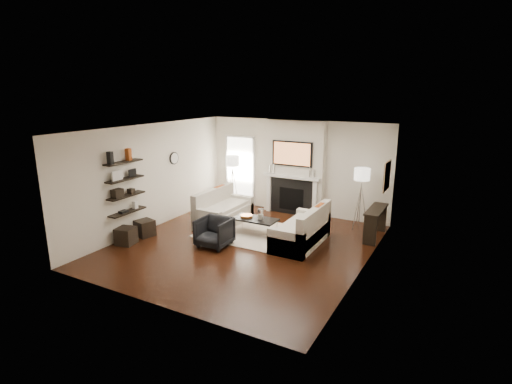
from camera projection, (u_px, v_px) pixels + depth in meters
The scene contains 71 objects.
room_envelope at pixel (243, 189), 8.98m from camera, with size 6.00×6.00×6.00m.
chimney_breast at pixel (294, 168), 11.43m from camera, with size 1.80×0.25×2.70m, color silver.
fireplace_surround at pixel (291, 197), 11.52m from camera, with size 1.30×0.02×1.04m, color black.
firebox at pixel (291, 199), 11.53m from camera, with size 0.75×0.02×0.65m, color black.
mantel_pilaster_l at pixel (269, 193), 11.82m from camera, with size 0.12×0.08×1.10m, color white.
mantel_pilaster_r at pixel (315, 199), 11.15m from camera, with size 0.12×0.08×1.10m, color white.
mantel_shelf at pixel (291, 177), 11.33m from camera, with size 1.70×0.18×0.07m, color white.
tv_body at pixel (292, 154), 11.18m from camera, with size 1.20×0.06×0.70m, color black.
tv_screen at pixel (292, 154), 11.15m from camera, with size 1.10×0.01×0.62m, color #BF723F.
candlestick_l_tall at pixel (274, 169), 11.54m from camera, with size 0.04×0.04×0.30m, color silver.
candlestick_l_short at pixel (270, 169), 11.61m from camera, with size 0.04×0.04×0.24m, color silver.
candlestick_r_tall at pixel (310, 172), 11.03m from camera, with size 0.04×0.04×0.30m, color silver.
candlestick_r_short at pixel (314, 174), 10.98m from camera, with size 0.04×0.04×0.24m, color silver.
hallway_panel at pixel (241, 171), 12.45m from camera, with size 0.90×0.02×2.10m, color white.
door_trim_l at pixel (227, 170), 12.66m from camera, with size 0.06×0.06×2.16m, color white.
door_trim_r at pixel (254, 173), 12.21m from camera, with size 0.06×0.06×2.16m, color white.
door_trim_top at pixel (240, 137), 12.16m from camera, with size 1.02×0.06×0.06m, color white.
rug at pixel (254, 233), 10.11m from camera, with size 2.60×2.00×0.01m, color beige.
loveseat_left_base at pixel (224, 216), 10.80m from camera, with size 0.85×1.80×0.42m, color beige.
loveseat_left_back at pixel (214, 203), 10.87m from camera, with size 0.18×1.80×0.80m, color beige.
loveseat_left_arm_n at pixel (207, 221), 10.09m from camera, with size 0.85×0.18×0.60m, color beige.
loveseat_left_arm_s at pixel (239, 205), 11.46m from camera, with size 0.85×0.18×0.60m, color beige.
loveseat_left_cushion at pixel (225, 207), 10.71m from camera, with size 0.63×1.44×0.10m, color beige.
pillow_left_orange at pixel (220, 193), 11.08m from camera, with size 0.10×0.42×0.42m, color #984012.
pillow_left_charcoal at pixel (207, 199), 10.57m from camera, with size 0.10×0.40×0.40m, color black.
loveseat_right_base at pixel (300, 236), 9.33m from camera, with size 0.85×1.80×0.42m, color beige.
loveseat_right_back at pixel (314, 225), 9.10m from camera, with size 0.18×1.80×0.80m, color beige.
loveseat_right_arm_n at pixel (286, 244), 8.62m from camera, with size 0.85×0.18×0.60m, color beige.
loveseat_right_arm_s at pixel (313, 222), 10.00m from camera, with size 0.85×0.18×0.60m, color beige.
loveseat_right_cushion at pixel (299, 225), 9.29m from camera, with size 0.63×1.44×0.10m, color beige.
pillow_right_orange at pixel (319, 213), 9.30m from camera, with size 0.10×0.42×0.42m, color #984012.
pillow_right_charcoal at pixel (310, 221), 8.80m from camera, with size 0.10×0.40×0.40m, color black.
coffee_table at pixel (255, 219), 9.92m from camera, with size 1.10×0.55×0.04m, color black.
coffee_leg_nw at pixel (234, 227), 10.02m from camera, with size 0.02×0.02×0.38m, color silver.
coffee_leg_ne at pixel (269, 233), 9.55m from camera, with size 0.02×0.02×0.38m, color silver.
coffee_leg_sw at pixel (242, 222), 10.39m from camera, with size 0.02×0.02×0.38m, color silver.
coffee_leg_se at pixel (277, 228), 9.93m from camera, with size 0.02×0.02×0.38m, color silver.
hurricane_glass at pixel (260, 214), 9.81m from camera, with size 0.15×0.15×0.26m, color white.
hurricane_candle at pixel (260, 216), 9.82m from camera, with size 0.09×0.09×0.13m, color white.
copper_bowl at pixel (246, 216), 10.02m from camera, with size 0.31×0.31×0.05m, color #A1501A.
armchair at pixel (214, 231), 9.20m from camera, with size 0.72×0.67×0.74m, color black.
lamp_left_post at pixel (233, 188), 12.16m from camera, with size 0.02×0.02×1.20m, color silver.
lamp_left_shade at pixel (232, 161), 11.95m from camera, with size 0.40×0.40×0.30m, color white.
lamp_left_leg_a at pixel (236, 189), 12.11m from camera, with size 0.02×0.02×1.25m, color silver.
lamp_left_leg_b at pixel (233, 187), 12.27m from camera, with size 0.02×0.02×1.25m, color silver.
lamp_left_leg_c at pixel (230, 189), 12.11m from camera, with size 0.02×0.02×1.25m, color silver.
lamp_right_post at pixel (360, 206), 10.31m from camera, with size 0.02×0.02×1.20m, color silver.
lamp_right_shade at pixel (362, 174), 10.09m from camera, with size 0.40×0.40×0.30m, color white.
lamp_right_leg_a at pixel (364, 207), 10.26m from camera, with size 0.02×0.02×1.25m, color silver.
lamp_right_leg_b at pixel (359, 205), 10.41m from camera, with size 0.02×0.02×1.25m, color silver.
lamp_right_leg_c at pixel (357, 207), 10.25m from camera, with size 0.02×0.02×1.25m, color silver.
console_top at pixel (376, 209), 9.61m from camera, with size 0.35×1.20×0.04m, color black.
console_leg_n at pixel (370, 231), 9.23m from camera, with size 0.30×0.04×0.71m, color black.
console_leg_s at pixel (380, 218), 10.17m from camera, with size 0.30×0.04×0.71m, color black.
wall_art at pixel (387, 176), 9.41m from camera, with size 0.03×0.70×0.70m, color tan.
shelf_bottom at pixel (128, 212), 9.51m from camera, with size 0.25×1.00×0.04m, color black.
shelf_lower at pixel (126, 196), 9.41m from camera, with size 0.25×1.00×0.04m, color black.
shelf_upper at pixel (125, 179), 9.31m from camera, with size 0.25×1.00×0.04m, color black.
shelf_top at pixel (123, 162), 9.21m from camera, with size 0.25×1.00×0.04m, color black.
decor_magfile_a at pixel (110, 158), 8.86m from camera, with size 0.12×0.10×0.28m, color black.
decor_magfile_b at pixel (128, 154), 9.32m from camera, with size 0.12×0.10×0.28m, color #984012.
decor_frame_a at pixel (117, 175), 9.10m from camera, with size 0.04×0.30×0.22m, color white.
decor_frame_b at pixel (132, 173), 9.50m from camera, with size 0.04×0.22×0.18m, color black.
decor_wine_rack at pixel (117, 193), 9.16m from camera, with size 0.18×0.25×0.20m, color black.
decor_box_small at pixel (131, 191), 9.53m from camera, with size 0.15×0.12×0.12m, color black.
decor_books at pixel (123, 212), 9.39m from camera, with size 0.14×0.20×0.05m, color black.
decor_box_tall at pixel (135, 205), 9.70m from camera, with size 0.10×0.10×0.18m, color white.
clock_rim at pixel (174, 158), 10.93m from camera, with size 0.34×0.34×0.04m, color black.
clock_face at pixel (175, 158), 10.92m from camera, with size 0.29×0.29×0.01m, color white.
ottoman_near at pixel (145, 228), 9.88m from camera, with size 0.40×0.40×0.40m, color black.
ottoman_far at pixel (126, 236), 9.36m from camera, with size 0.40×0.40×0.40m, color black.
Camera 1 is at (4.43, -7.51, 3.55)m, focal length 28.00 mm.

